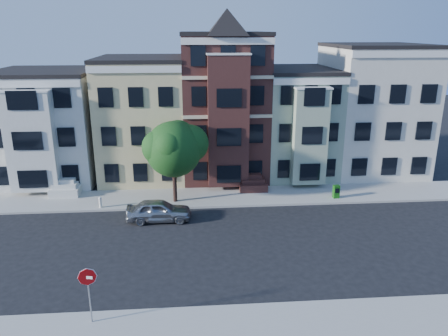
{
  "coord_description": "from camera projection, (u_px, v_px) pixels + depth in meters",
  "views": [
    {
      "loc": [
        -2.99,
        -23.48,
        12.48
      ],
      "look_at": [
        -0.91,
        2.44,
        4.2
      ],
      "focal_mm": 35.0,
      "sensor_mm": 36.0,
      "label": 1
    }
  ],
  "objects": [
    {
      "name": "near_sidewalk",
      "position": [
        265.0,
        333.0,
        18.69
      ],
      "size": [
        60.0,
        4.0,
        0.15
      ],
      "primitive_type": "cube",
      "color": "#9E9B93",
      "rests_on": "ground"
    },
    {
      "name": "house_white",
      "position": [
        50.0,
        126.0,
        37.58
      ],
      "size": [
        8.0,
        9.0,
        9.0
      ],
      "primitive_type": "cube",
      "color": "silver",
      "rests_on": "ground"
    },
    {
      "name": "house_green",
      "position": [
        295.0,
        122.0,
        39.22
      ],
      "size": [
        6.0,
        9.0,
        9.0
      ],
      "primitive_type": "cube",
      "color": "#91A388",
      "rests_on": "ground"
    },
    {
      "name": "house_brown",
      "position": [
        223.0,
        107.0,
        38.27
      ],
      "size": [
        7.0,
        9.0,
        12.0
      ],
      "primitive_type": "cube",
      "color": "#3D1D1A",
      "rests_on": "ground"
    },
    {
      "name": "far_sidewalk",
      "position": [
        230.0,
        197.0,
        33.89
      ],
      "size": [
        60.0,
        4.0,
        0.15
      ],
      "primitive_type": "cube",
      "color": "#9E9B93",
      "rests_on": "ground"
    },
    {
      "name": "house_yellow",
      "position": [
        143.0,
        119.0,
        38.04
      ],
      "size": [
        7.0,
        9.0,
        10.0
      ],
      "primitive_type": "cube",
      "color": "#D3BD83",
      "rests_on": "ground"
    },
    {
      "name": "parked_car",
      "position": [
        159.0,
        210.0,
        29.62
      ],
      "size": [
        4.38,
        1.76,
        1.49
      ],
      "primitive_type": "imported",
      "rotation": [
        0.0,
        0.0,
        1.57
      ],
      "color": "#9EA0A7",
      "rests_on": "ground"
    },
    {
      "name": "fire_hydrant",
      "position": [
        100.0,
        203.0,
        31.56
      ],
      "size": [
        0.27,
        0.27,
        0.64
      ],
      "primitive_type": "cylinder",
      "rotation": [
        0.0,
        0.0,
        -0.21
      ],
      "color": "silver",
      "rests_on": "far_sidewalk"
    },
    {
      "name": "stop_sign",
      "position": [
        89.0,
        292.0,
        18.83
      ],
      "size": [
        0.83,
        0.28,
        3.01
      ],
      "primitive_type": null,
      "rotation": [
        0.0,
        0.0,
        -0.2
      ],
      "color": "#BA080B",
      "rests_on": "near_sidewalk"
    },
    {
      "name": "house_cream",
      "position": [
        372.0,
        110.0,
        39.45
      ],
      "size": [
        8.0,
        9.0,
        11.0
      ],
      "primitive_type": "cube",
      "color": "beige",
      "rests_on": "ground"
    },
    {
      "name": "street_tree",
      "position": [
        174.0,
        153.0,
        31.69
      ],
      "size": [
        7.76,
        7.76,
        7.52
      ],
      "primitive_type": null,
      "rotation": [
        0.0,
        0.0,
        -0.23
      ],
      "color": "#1F531B",
      "rests_on": "far_sidewalk"
    },
    {
      "name": "newspaper_box",
      "position": [
        336.0,
        192.0,
        33.34
      ],
      "size": [
        0.48,
        0.43,
        1.0
      ],
      "primitive_type": "cube",
      "rotation": [
        0.0,
        0.0,
        0.07
      ],
      "color": "#166013",
      "rests_on": "far_sidewalk"
    },
    {
      "name": "ground",
      "position": [
        242.0,
        246.0,
        26.32
      ],
      "size": [
        120.0,
        120.0,
        0.0
      ],
      "primitive_type": "plane",
      "color": "black"
    }
  ]
}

